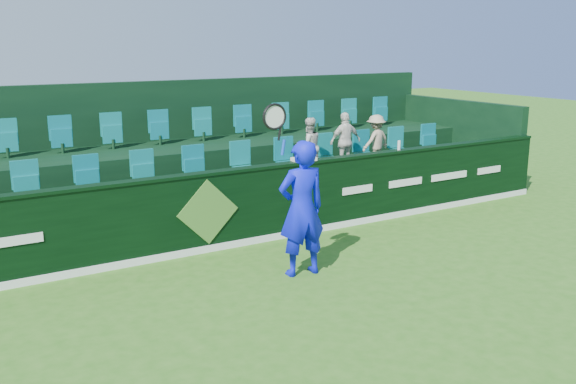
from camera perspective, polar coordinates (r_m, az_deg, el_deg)
ground at (r=7.75m, az=5.37°, el=-13.27°), size 60.00×60.00×0.00m
sponsor_hoarding at (r=10.77m, az=-7.36°, el=-1.77°), size 16.00×0.25×1.35m
stand_tier_front at (r=11.82m, az=-9.53°, el=-1.85°), size 16.00×2.00×0.80m
stand_tier_back at (r=13.50m, az=-12.61°, el=1.00°), size 16.00×1.80×1.30m
stand_rear at (r=13.81m, az=-13.34°, el=3.63°), size 16.00×4.10×2.60m
seat_row_front at (r=12.02m, az=-10.38°, el=1.80°), size 13.50×0.50×0.60m
seat_row_back at (r=13.61m, az=-13.23°, el=5.14°), size 13.50×0.50×0.60m
tennis_player at (r=9.52m, az=1.20°, el=-1.43°), size 1.13×0.55×2.65m
spectator_left at (r=12.89m, az=1.85°, el=4.06°), size 0.61×0.50×1.16m
spectator_middle at (r=13.41m, az=5.11°, el=4.49°), size 0.73×0.35×1.22m
spectator_right at (r=13.91m, az=7.81°, el=4.53°), size 0.78×0.52×1.12m
towel at (r=11.52m, az=1.41°, el=2.94°), size 0.41×0.27×0.06m
drinks_bottle at (r=12.84m, az=9.84°, el=4.12°), size 0.06×0.06×0.19m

